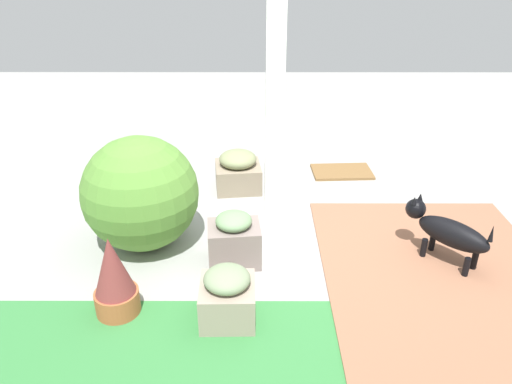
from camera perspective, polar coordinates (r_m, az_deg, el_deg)
The scene contains 11 objects.
ground_plane at distance 4.44m, azimuth 4.81°, elevation -4.34°, with size 12.00×12.00×0.00m, color #989894.
brick_path at distance 4.06m, azimuth 20.95°, elevation -9.45°, with size 1.80×2.40×0.02m, color #926046.
porch_pillar at distance 4.10m, azimuth 2.27°, elevation 12.67°, with size 0.16×0.16×2.58m, color white.
stone_planter_nearest at distance 5.06m, azimuth -2.11°, elevation 2.47°, with size 0.50×0.48×0.42m.
stone_planter_mid at distance 3.89m, azimuth -2.57°, elevation -5.58°, with size 0.44×0.36×0.44m.
stone_planter_far at distance 3.36m, azimuth -3.35°, elevation -12.03°, with size 0.38×0.39×0.40m.
round_shrub at distance 4.10m, azimuth -13.35°, elevation -0.17°, with size 0.96×0.96×0.96m, color #578B36.
terracotta_pot_broad at distance 5.09m, azimuth -15.67°, elevation 1.79°, with size 0.32×0.32×0.37m.
terracotta_pot_spiky at distance 3.48m, azimuth -16.29°, elevation -9.63°, with size 0.31×0.31×0.60m.
dog at distance 4.14m, azimuth 21.42°, elevation -4.25°, with size 0.58×0.61×0.49m.
doormat at distance 5.57m, azimuth 10.00°, elevation 2.36°, with size 0.66×0.41×0.03m, color brown.
Camera 1 is at (0.36, 3.77, 2.31)m, focal length 34.21 mm.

